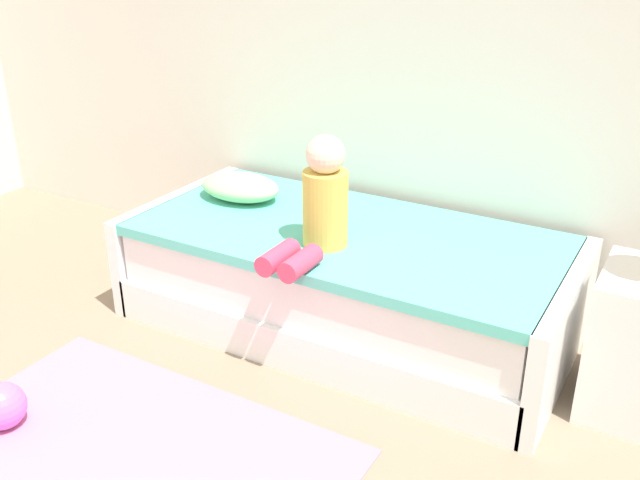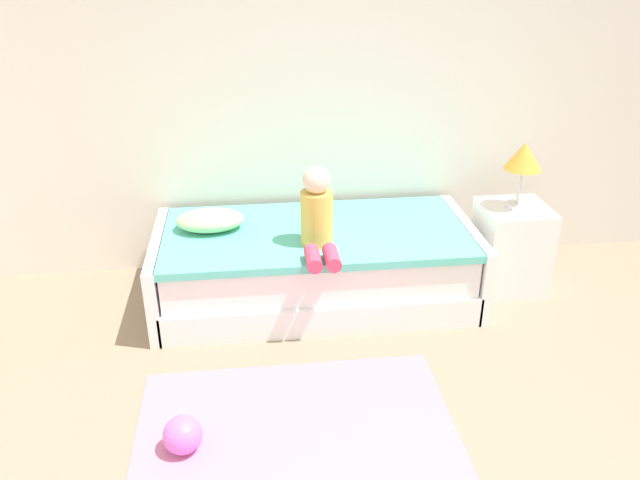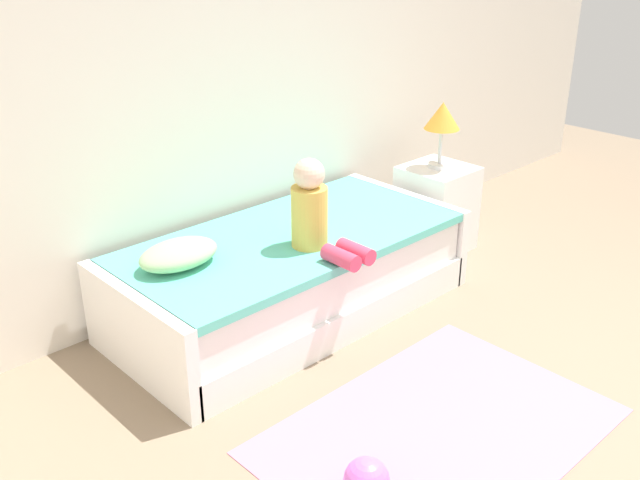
{
  "view_description": "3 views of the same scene",
  "coord_description": "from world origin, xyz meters",
  "px_view_note": "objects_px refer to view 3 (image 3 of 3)",
  "views": [
    {
      "loc": [
        0.9,
        -0.68,
        1.8
      ],
      "look_at": [
        -0.5,
        1.75,
        0.55
      ],
      "focal_mm": 39.58,
      "sensor_mm": 36.0,
      "label": 1
    },
    {
      "loc": [
        -0.92,
        -1.74,
        2.25
      ],
      "look_at": [
        -0.5,
        1.75,
        0.55
      ],
      "focal_mm": 35.69,
      "sensor_mm": 36.0,
      "label": 2
    },
    {
      "loc": [
        -2.99,
        -0.87,
        2.17
      ],
      "look_at": [
        -0.5,
        1.75,
        0.55
      ],
      "focal_mm": 40.68,
      "sensor_mm": 36.0,
      "label": 3
    }
  ],
  "objects_px": {
    "bed": "(291,275)",
    "pillow": "(179,254)",
    "child_figure": "(315,213)",
    "nightstand": "(436,208)",
    "table_lamp": "(442,119)",
    "toy_ball": "(367,480)"
  },
  "relations": [
    {
      "from": "bed",
      "to": "child_figure",
      "type": "distance_m",
      "value": 0.51
    },
    {
      "from": "bed",
      "to": "child_figure",
      "type": "bearing_deg",
      "value": -93.33
    },
    {
      "from": "table_lamp",
      "to": "pillow",
      "type": "bearing_deg",
      "value": 176.94
    },
    {
      "from": "pillow",
      "to": "toy_ball",
      "type": "xyz_separation_m",
      "value": [
        -0.11,
        -1.46,
        -0.47
      ]
    },
    {
      "from": "nightstand",
      "to": "table_lamp",
      "type": "height_order",
      "value": "table_lamp"
    },
    {
      "from": "bed",
      "to": "toy_ball",
      "type": "relative_size",
      "value": 11.2
    },
    {
      "from": "pillow",
      "to": "child_figure",
      "type": "bearing_deg",
      "value": -26.23
    },
    {
      "from": "pillow",
      "to": "toy_ball",
      "type": "distance_m",
      "value": 1.54
    },
    {
      "from": "nightstand",
      "to": "pillow",
      "type": "bearing_deg",
      "value": 176.94
    },
    {
      "from": "table_lamp",
      "to": "pillow",
      "type": "xyz_separation_m",
      "value": [
        -2.03,
        0.11,
        -0.37
      ]
    },
    {
      "from": "nightstand",
      "to": "toy_ball",
      "type": "height_order",
      "value": "nightstand"
    },
    {
      "from": "bed",
      "to": "table_lamp",
      "type": "height_order",
      "value": "table_lamp"
    },
    {
      "from": "toy_ball",
      "to": "bed",
      "type": "bearing_deg",
      "value": 59.74
    },
    {
      "from": "bed",
      "to": "table_lamp",
      "type": "relative_size",
      "value": 4.69
    },
    {
      "from": "bed",
      "to": "nightstand",
      "type": "bearing_deg",
      "value": -0.36
    },
    {
      "from": "nightstand",
      "to": "child_figure",
      "type": "distance_m",
      "value": 1.44
    },
    {
      "from": "bed",
      "to": "pillow",
      "type": "bearing_deg",
      "value": 171.63
    },
    {
      "from": "nightstand",
      "to": "pillow",
      "type": "xyz_separation_m",
      "value": [
        -2.03,
        0.11,
        0.26
      ]
    },
    {
      "from": "pillow",
      "to": "nightstand",
      "type": "bearing_deg",
      "value": -3.06
    },
    {
      "from": "bed",
      "to": "toy_ball",
      "type": "height_order",
      "value": "bed"
    },
    {
      "from": "table_lamp",
      "to": "child_figure",
      "type": "height_order",
      "value": "table_lamp"
    },
    {
      "from": "pillow",
      "to": "toy_ball",
      "type": "bearing_deg",
      "value": -94.39
    }
  ]
}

